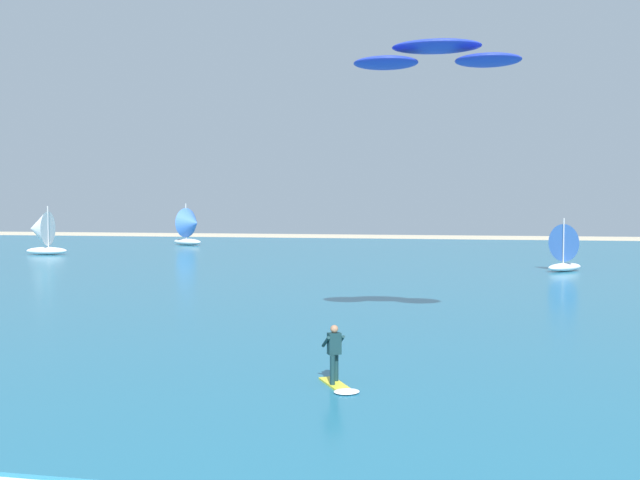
# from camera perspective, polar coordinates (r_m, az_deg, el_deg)

# --- Properties ---
(ocean) EXTENTS (160.00, 90.00, 0.10)m
(ocean) POSITION_cam_1_polar(r_m,az_deg,el_deg) (56.85, 6.44, -2.19)
(ocean) COLOR #236B89
(ocean) RESTS_ON ground
(kitesurfer) EXTENTS (1.47, 1.97, 1.67)m
(kitesurfer) POSITION_cam_1_polar(r_m,az_deg,el_deg) (19.52, 1.37, -10.15)
(kitesurfer) COLOR yellow
(kitesurfer) RESTS_ON ocean
(kite) EXTENTS (6.24, 2.32, 0.93)m
(kite) POSITION_cam_1_polar(r_m,az_deg,el_deg) (26.87, 9.52, 14.67)
(kite) COLOR #1E33B2
(sailboat_leading) EXTENTS (4.54, 4.06, 5.11)m
(sailboat_leading) POSITION_cam_1_polar(r_m,az_deg,el_deg) (86.48, -10.53, 1.12)
(sailboat_leading) COLOR silver
(sailboat_leading) RESTS_ON ocean
(sailboat_anchored_offshore) EXTENTS (3.55, 3.48, 3.99)m
(sailboat_anchored_offshore) POSITION_cam_1_polar(r_m,az_deg,el_deg) (55.50, 19.72, -0.53)
(sailboat_anchored_offshore) COLOR white
(sailboat_anchored_offshore) RESTS_ON ocean
(sailboat_trailing) EXTENTS (4.24, 3.65, 4.85)m
(sailboat_trailing) POSITION_cam_1_polar(r_m,az_deg,el_deg) (74.56, -21.91, 0.58)
(sailboat_trailing) COLOR white
(sailboat_trailing) RESTS_ON ocean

